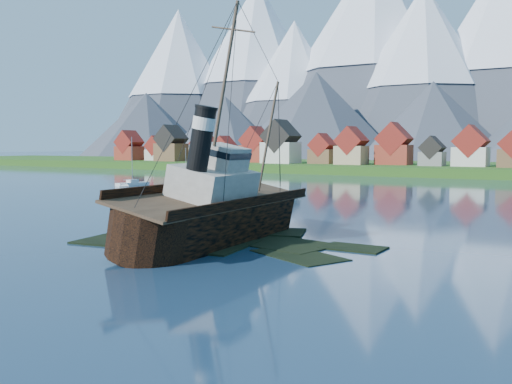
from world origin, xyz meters
The scene contains 8 objects.
ground centered at (0.00, 0.00, 0.00)m, with size 1400.00×1400.00×0.00m, color #1B344D.
shoal centered at (1.78, 2.15, -0.35)m, with size 31.71×21.24×1.14m.
shore_bank centered at (0.00, 170.00, 0.00)m, with size 600.00×80.00×3.20m, color #184513.
seawall centered at (0.00, 132.00, 0.00)m, with size 600.00×2.50×2.00m, color #3F3D38.
town centered at (-33.12, 152.18, 8.99)m, with size 250.96×16.69×17.30m.
tugboat_wreck centered at (0.81, 2.71, 3.19)m, with size 7.46×32.15×25.48m.
sailboat_a centered at (-46.59, 56.95, 0.22)m, with size 7.16×7.22×9.93m.
sailboat_b centered at (-64.79, 58.51, 0.30)m, with size 3.96×9.02×12.69m.
Camera 1 is at (35.41, -47.30, 10.15)m, focal length 40.00 mm.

